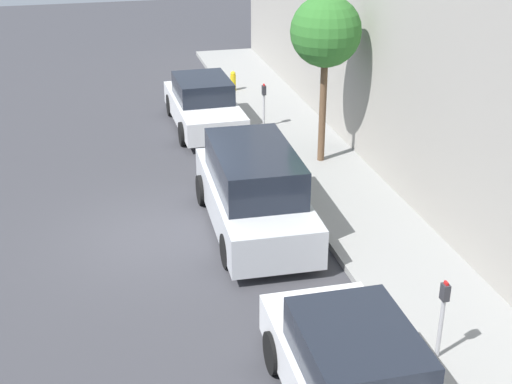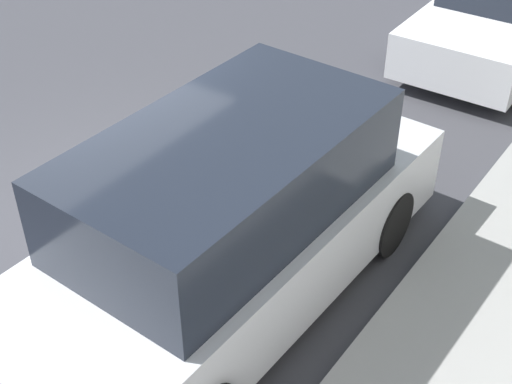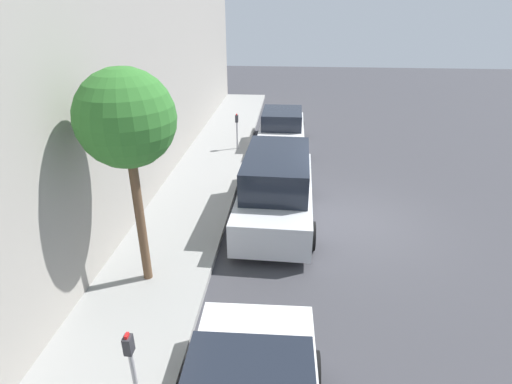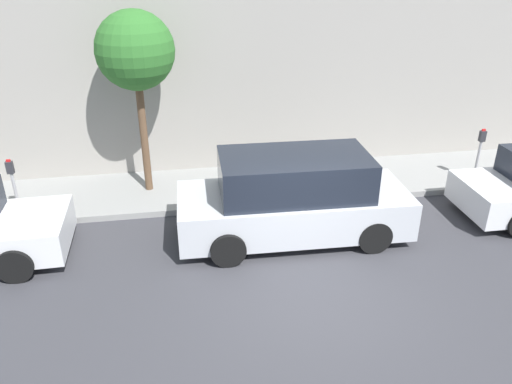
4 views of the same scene
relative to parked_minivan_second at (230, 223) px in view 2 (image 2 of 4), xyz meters
The scene contains 3 objects.
ground_plane 2.36m from the parked_minivan_second, behind, with size 60.00×60.00×0.00m, color #38383D.
parked_minivan_second is the anchor object (origin of this frame).
parked_sedan_third 6.96m from the parked_minivan_second, 89.33° to the left, with size 1.92×4.54×1.54m.
Camera 2 is at (5.32, -4.08, 5.01)m, focal length 50.00 mm.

